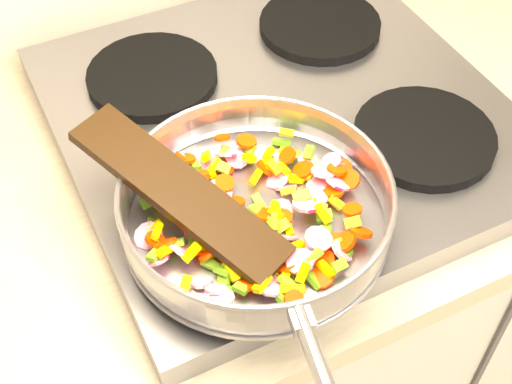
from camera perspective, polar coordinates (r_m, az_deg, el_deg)
name	(u,v)px	position (r m, az deg, el deg)	size (l,w,h in m)	color
cooktop	(282,120)	(1.02, 2.09, 5.78)	(0.60, 0.60, 0.04)	#939399
grate_fl	(234,208)	(0.87, -1.74, -1.31)	(0.19, 0.19, 0.02)	black
grate_fr	(424,137)	(0.98, 13.31, 4.31)	(0.19, 0.19, 0.02)	black
grate_bl	(152,76)	(1.06, -8.30, 9.17)	(0.19, 0.19, 0.02)	black
grate_br	(320,25)	(1.15, 5.14, 13.17)	(0.19, 0.19, 0.02)	black
saute_pan	(256,206)	(0.81, 0.04, -1.14)	(0.36, 0.52, 0.06)	#9E9EA5
vegetable_heap	(255,215)	(0.83, -0.09, -1.88)	(0.29, 0.29, 0.05)	#FFCE00
wooden_spatula	(180,192)	(0.81, -6.13, 0.01)	(0.28, 0.06, 0.01)	black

